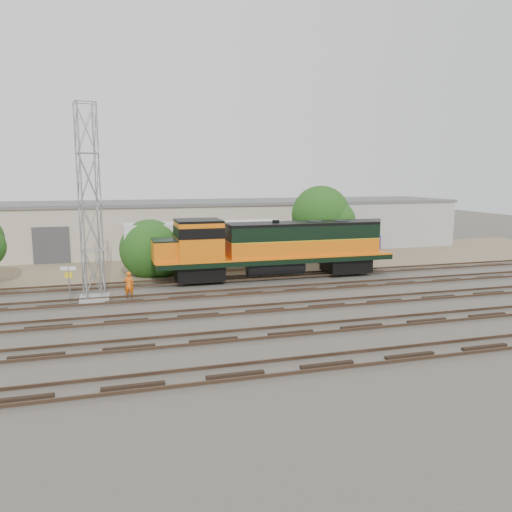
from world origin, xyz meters
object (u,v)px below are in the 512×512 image
object	(u,v)px
signal_tower	(90,206)
semi_trailer	(210,240)
worker	(129,285)
locomotive	(272,246)

from	to	relation	value
signal_tower	semi_trailer	distance (m)	12.56
worker	signal_tower	bearing A→B (deg)	6.28
locomotive	signal_tower	xyz separation A→B (m)	(-13.14, -3.16, 3.51)
locomotive	worker	size ratio (longest dim) A/B	10.52
semi_trailer	worker	bearing A→B (deg)	-132.33
worker	locomotive	bearing A→B (deg)	-150.46
semi_trailer	locomotive	bearing A→B (deg)	-51.42
signal_tower	worker	bearing A→B (deg)	-6.03
locomotive	semi_trailer	size ratio (longest dim) A/B	1.38
signal_tower	semi_trailer	xyz separation A→B (m)	(9.16, 7.87, -3.46)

